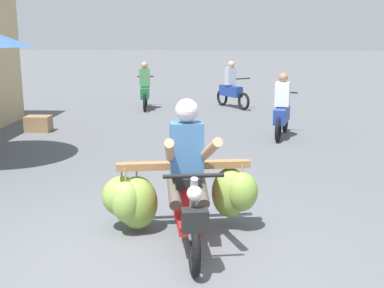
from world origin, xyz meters
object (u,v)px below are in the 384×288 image
(motorbike_distant_ahead_left, at_px, (145,90))
(motorbike_distant_far_ahead, at_px, (282,112))
(motorbike_distant_ahead_right, at_px, (231,89))
(produce_crate, at_px, (38,124))
(motorbike_main_loaded, at_px, (176,192))

(motorbike_distant_ahead_left, relative_size, motorbike_distant_far_ahead, 1.02)
(motorbike_distant_ahead_right, relative_size, produce_crate, 2.50)
(motorbike_main_loaded, height_order, motorbike_distant_far_ahead, motorbike_main_loaded)
(motorbike_main_loaded, xyz_separation_m, motorbike_distant_ahead_left, (-1.63, 9.33, 0.06))
(motorbike_distant_ahead_left, relative_size, produce_crate, 2.89)
(motorbike_main_loaded, relative_size, motorbike_distant_ahead_right, 1.31)
(motorbike_distant_ahead_left, distance_m, motorbike_distant_ahead_right, 2.61)
(motorbike_distant_far_ahead, height_order, produce_crate, motorbike_distant_far_ahead)
(motorbike_main_loaded, relative_size, motorbike_distant_ahead_left, 1.13)
(motorbike_distant_far_ahead, relative_size, produce_crate, 2.83)
(motorbike_main_loaded, relative_size, motorbike_distant_far_ahead, 1.16)
(motorbike_distant_ahead_left, bearing_deg, produce_crate, -119.68)
(motorbike_main_loaded, bearing_deg, motorbike_distant_ahead_right, 84.53)
(motorbike_main_loaded, height_order, produce_crate, motorbike_main_loaded)
(motorbike_distant_far_ahead, bearing_deg, motorbike_distant_ahead_left, 131.86)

